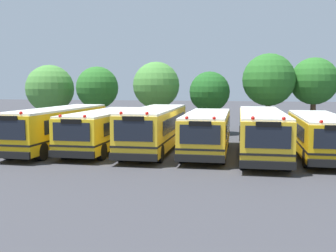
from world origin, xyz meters
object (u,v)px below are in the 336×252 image
object	(u,v)px
school_bus_5	(318,134)
tree_0	(48,88)
tree_1	(97,87)
school_bus_2	(155,128)
tree_3	(208,93)
tree_5	(313,81)
tree_2	(157,86)
school_bus_3	(207,131)
school_bus_4	(261,131)
school_bus_1	(105,128)
school_bus_0	(58,126)
tree_4	(269,80)

from	to	relation	value
school_bus_5	tree_0	distance (m)	25.64
tree_1	school_bus_2	bearing A→B (deg)	-53.84
tree_3	tree_5	size ratio (longest dim) A/B	0.82
tree_1	tree_2	world-z (taller)	tree_2
school_bus_3	school_bus_4	size ratio (longest dim) A/B	0.81
school_bus_3	school_bus_4	xyz separation A→B (m)	(3.15, 0.10, 0.06)
school_bus_1	tree_2	bearing A→B (deg)	-95.63
tree_0	tree_5	distance (m)	24.05
school_bus_0	school_bus_2	world-z (taller)	school_bus_2
school_bus_0	school_bus_4	bearing A→B (deg)	-178.11
school_bus_0	school_bus_3	distance (m)	9.56
tree_3	tree_4	bearing A→B (deg)	2.58
school_bus_5	tree_3	xyz separation A→B (m)	(-7.23, 9.59, 2.14)
tree_1	tree_2	xyz separation A→B (m)	(5.91, -0.96, 0.07)
school_bus_1	tree_1	size ratio (longest dim) A/B	1.71
school_bus_1	school_bus_2	world-z (taller)	school_bus_2
school_bus_3	school_bus_5	size ratio (longest dim) A/B	0.95
school_bus_4	tree_3	bearing A→B (deg)	-68.20
school_bus_2	school_bus_3	world-z (taller)	school_bus_2
school_bus_3	school_bus_4	world-z (taller)	school_bus_4
tree_2	school_bus_3	bearing A→B (deg)	-62.44
tree_1	tree_3	xyz separation A→B (m)	(10.50, -1.71, -0.48)
tree_4	tree_5	distance (m)	3.69
school_bus_0	school_bus_5	bearing A→B (deg)	-178.08
school_bus_3	tree_1	distance (m)	16.35
school_bus_3	tree_4	xyz separation A→B (m)	(4.07, 9.96, 3.13)
tree_3	school_bus_5	bearing A→B (deg)	-52.97
tree_0	tree_1	size ratio (longest dim) A/B	1.04
tree_2	tree_4	size ratio (longest dim) A/B	0.92
school_bus_4	school_bus_0	bearing A→B (deg)	-0.07
tree_4	tree_5	world-z (taller)	tree_4
school_bus_1	tree_5	bearing A→B (deg)	-142.79
school_bus_1	school_bus_2	bearing A→B (deg)	-176.64
tree_2	tree_3	xyz separation A→B (m)	(4.59, -0.75, -0.56)
tree_3	tree_4	distance (m)	5.06
school_bus_5	tree_3	world-z (taller)	tree_3
school_bus_5	tree_1	world-z (taller)	tree_1
school_bus_1	school_bus_4	xyz separation A→B (m)	(9.69, -0.11, 0.06)
school_bus_1	tree_2	size ratio (longest dim) A/B	1.62
school_bus_1	tree_0	size ratio (longest dim) A/B	1.65
school_bus_4	tree_5	bearing A→B (deg)	-113.54
school_bus_2	tree_3	size ratio (longest dim) A/B	2.01
school_bus_2	tree_2	distance (m)	10.66
tree_0	school_bus_0	bearing A→B (deg)	-60.02
school_bus_1	school_bus_5	world-z (taller)	school_bus_1
school_bus_5	tree_2	world-z (taller)	tree_2
school_bus_4	school_bus_5	distance (m)	3.20
school_bus_5	tree_1	bearing A→B (deg)	-32.41
tree_1	tree_4	distance (m)	15.53
school_bus_0	tree_3	world-z (taller)	tree_3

